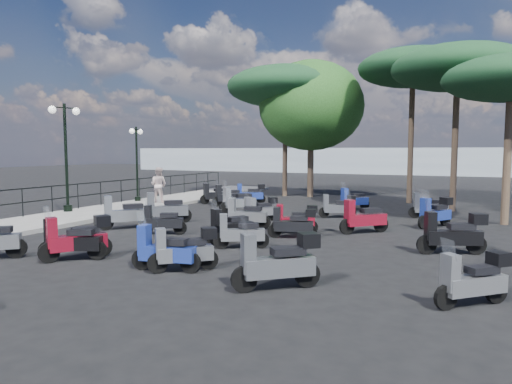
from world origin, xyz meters
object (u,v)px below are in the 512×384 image
at_px(broadleaf_tree, 311,106).
at_px(pine_1, 458,69).
at_px(scooter_19, 184,250).
at_px(pine_0, 413,68).
at_px(scooter_30, 215,195).
at_px(scooter_4, 166,210).
at_px(pedestrian_far, 159,185).
at_px(scooter_10, 238,202).
at_px(scooter_9, 246,215).
at_px(lamp_post_1, 66,150).
at_px(scooter_1, 77,239).
at_px(scooter_28, 435,213).
at_px(scooter_11, 228,197).
at_px(scooter_25, 277,262).
at_px(scooter_14, 230,227).
at_px(scooter_13, 164,251).
at_px(pine_3, 511,79).
at_px(scooter_20, 240,233).
at_px(scooter_26, 473,281).
at_px(scooter_8, 162,222).
at_px(scooter_23, 338,207).
at_px(scooter_21, 363,218).
at_px(scooter_27, 453,234).
at_px(scooter_3, 124,214).
at_px(scooter_17, 353,200).
at_px(pine_2, 285,87).
at_px(lamp_post_2, 137,159).
at_px(scooter_5, 250,194).
at_px(scooter_7, 71,242).
at_px(scooter_16, 260,209).
at_px(scooter_29, 429,207).
at_px(scooter_15, 293,224).
at_px(scooter_22, 295,220).

xyz_separation_m(broadleaf_tree, pine_1, (7.75, -3.42, 0.98)).
xyz_separation_m(scooter_19, pine_0, (2.93, 16.14, 6.32)).
bearing_deg(scooter_30, scooter_4, 144.73).
relative_size(pedestrian_far, scooter_10, 1.14).
xyz_separation_m(scooter_9, broadleaf_tree, (-1.44, 11.40, 4.77)).
relative_size(lamp_post_1, scooter_1, 2.87).
xyz_separation_m(scooter_1, scooter_28, (7.66, 8.79, -0.01)).
relative_size(scooter_19, scooter_30, 0.94).
relative_size(scooter_11, scooter_25, 0.91).
relative_size(scooter_14, scooter_25, 0.99).
height_order(pedestrian_far, scooter_13, pedestrian_far).
bearing_deg(pine_3, scooter_30, 174.59).
relative_size(scooter_13, scooter_28, 1.08).
distance_m(scooter_20, scooter_26, 6.26).
bearing_deg(lamp_post_1, scooter_8, -0.93).
bearing_deg(scooter_30, pine_3, -144.03).
bearing_deg(scooter_4, pine_3, -108.03).
xyz_separation_m(scooter_4, scooter_23, (5.43, 4.01, -0.06)).
height_order(lamp_post_1, scooter_23, lamp_post_1).
distance_m(scooter_14, pine_1, 13.11).
distance_m(scooter_4, broadleaf_tree, 12.68).
relative_size(scooter_21, scooter_23, 1.01).
distance_m(scooter_27, scooter_30, 13.38).
height_order(scooter_3, scooter_8, scooter_3).
bearing_deg(scooter_11, scooter_10, 169.34).
bearing_deg(scooter_30, scooter_17, -135.04).
bearing_deg(pine_2, lamp_post_1, -115.15).
bearing_deg(lamp_post_2, scooter_20, -48.67).
bearing_deg(scooter_19, scooter_5, -23.69).
height_order(pedestrian_far, broadleaf_tree, broadleaf_tree).
xyz_separation_m(lamp_post_2, scooter_7, (6.33, -10.15, -1.81)).
height_order(scooter_3, scooter_20, scooter_3).
relative_size(scooter_16, scooter_28, 0.78).
xyz_separation_m(scooter_16, pine_2, (-2.70, 9.45, 5.91)).
height_order(scooter_4, scooter_19, scooter_4).
distance_m(scooter_9, scooter_29, 7.56).
distance_m(lamp_post_1, scooter_19, 11.17).
height_order(scooter_4, scooter_26, scooter_4).
bearing_deg(pine_1, scooter_7, -120.47).
relative_size(scooter_9, scooter_15, 1.11).
bearing_deg(scooter_11, pine_1, -123.90).
bearing_deg(scooter_29, pine_3, -118.10).
xyz_separation_m(scooter_8, broadleaf_tree, (0.47, 13.58, 4.82)).
bearing_deg(scooter_26, scooter_27, -37.35).
bearing_deg(scooter_25, scooter_7, 48.33).
xyz_separation_m(scooter_20, scooter_22, (0.59, 2.76, 0.04)).
height_order(scooter_29, pine_1, pine_1).
distance_m(scooter_8, scooter_30, 8.57).
bearing_deg(scooter_23, scooter_11, 50.16).
height_order(scooter_9, scooter_25, scooter_25).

